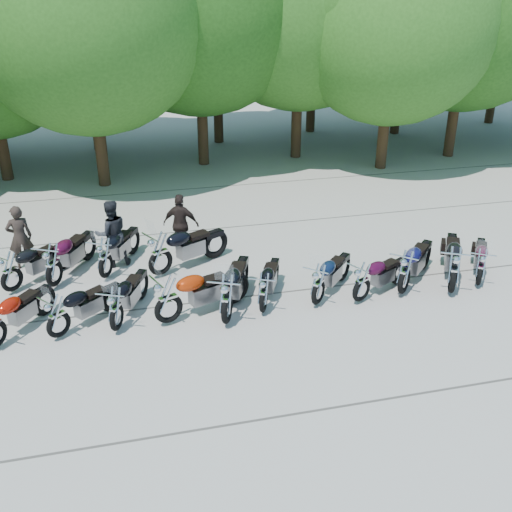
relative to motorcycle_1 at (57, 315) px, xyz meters
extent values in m
plane|color=gray|center=(4.66, -0.62, -0.60)|extent=(90.00, 90.00, 0.00)
cylinder|color=#3A2614|center=(-2.59, 12.22, 1.06)|extent=(0.44, 0.44, 3.31)
cylinder|color=#3A2614|center=(1.09, 10.62, 1.37)|extent=(0.44, 0.44, 3.93)
sphere|color=#357721|center=(1.09, 10.62, 5.73)|extent=(8.70, 8.70, 8.70)
cylinder|color=#3A2614|center=(5.20, 12.47, 1.47)|extent=(0.44, 0.44, 4.13)
cylinder|color=#3A2614|center=(9.28, 12.58, 1.45)|extent=(0.44, 0.44, 4.09)
cylinder|color=#3A2614|center=(12.22, 10.19, 1.21)|extent=(0.44, 0.44, 3.62)
sphere|color=#357721|center=(12.22, 10.19, 5.22)|extent=(8.00, 8.00, 8.00)
cylinder|color=#3A2614|center=(15.87, 11.16, 1.39)|extent=(0.44, 0.44, 3.98)
cylinder|color=#3A2614|center=(0.90, 15.80, 1.11)|extent=(0.44, 0.44, 3.42)
sphere|color=#286319|center=(0.90, 15.80, 4.90)|extent=(7.56, 7.56, 7.56)
cylinder|color=#3A2614|center=(6.46, 15.85, 1.18)|extent=(0.44, 0.44, 3.56)
sphere|color=#286319|center=(6.46, 15.85, 5.13)|extent=(7.88, 7.88, 7.88)
cylinder|color=#3A2614|center=(11.35, 16.85, 1.28)|extent=(0.44, 0.44, 3.76)
sphere|color=#286319|center=(11.35, 16.85, 5.44)|extent=(8.31, 8.31, 8.31)
cylinder|color=#3A2614|center=(15.34, 15.47, 1.22)|extent=(0.44, 0.44, 3.63)
sphere|color=#357721|center=(15.34, 15.47, 5.24)|extent=(8.02, 8.02, 8.02)
cylinder|color=#3A2614|center=(21.28, 16.40, 1.59)|extent=(0.44, 0.44, 4.37)
imported|color=black|center=(-1.14, 3.93, 0.30)|extent=(0.72, 0.55, 1.79)
imported|color=black|center=(1.27, 3.51, 0.34)|extent=(1.03, 0.87, 1.88)
imported|color=black|center=(3.20, 3.85, 0.29)|extent=(1.12, 0.81, 1.77)
camera|label=1|loc=(1.58, -11.89, 6.77)|focal=42.00mm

